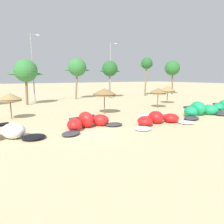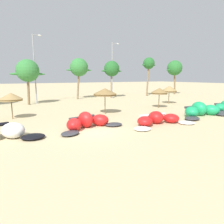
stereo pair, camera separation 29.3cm
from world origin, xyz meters
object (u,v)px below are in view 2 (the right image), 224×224
Objects in this scene: kite_left_of_center at (88,122)px; palm_left_of_gap at (28,71)px; palm_center_left at (79,68)px; palm_center_right at (112,69)px; beach_umbrella_middle at (105,92)px; palm_right_of_gap at (149,64)px; lamppost_west_center at (35,66)px; beach_umbrella_outermost at (169,89)px; kite_center at (158,119)px; beach_umbrella_near_palms at (159,91)px; palm_right at (175,68)px; kite_right_of_center at (201,111)px; lamppost_east_center at (113,68)px; beach_umbrella_near_van at (11,97)px.

kite_left_of_center is 0.87× the size of palm_left_of_gap.
palm_center_left is 1.05× the size of palm_center_right.
palm_center_right is at bearing 58.16° from beach_umbrella_middle.
lamppost_west_center is at bearing -175.37° from palm_right_of_gap.
beach_umbrella_outermost is 0.38× the size of palm_center_right.
lamppost_west_center is (-7.28, 20.28, 5.45)m from kite_center.
beach_umbrella_near_palms is 24.04m from palm_right.
lamppost_east_center reaches higher than kite_right_of_center.
beach_umbrella_middle is at bearing -121.84° from palm_center_right.
kite_right_of_center reaches higher than kite_left_of_center.
beach_umbrella_near_van is 0.31× the size of palm_right_of_gap.
beach_umbrella_near_palms is 19.45m from lamppost_west_center.
beach_umbrella_outermost is (4.60, 2.68, 0.02)m from beach_umbrella_near_palms.
palm_center_right reaches higher than kite_center.
palm_left_of_gap is at bearing -171.95° from lamppost_east_center.
palm_center_left reaches higher than palm_center_right.
lamppost_west_center reaches higher than palm_right_of_gap.
palm_right is (13.87, 12.18, 4.00)m from beach_umbrella_outermost.
kite_left_of_center is 37.89m from palm_right.
palm_right is at bearing 3.42° from lamppost_west_center.
palm_center_right is 9.65m from palm_right_of_gap.
beach_umbrella_near_van is at bearing 154.84° from kite_right_of_center.
kite_center is 0.95× the size of kite_right_of_center.
lamppost_west_center is at bearing 125.62° from kite_right_of_center.
lamppost_east_center is (9.57, 15.03, 3.45)m from beach_umbrella_middle.
palm_right is (25.29, 22.23, 5.94)m from kite_center.
palm_center_right is at bearing 127.93° from lamppost_east_center.
beach_umbrella_middle is at bearing -100.30° from palm_center_left.
beach_umbrella_near_van is at bearing 141.35° from kite_center.
palm_right_of_gap reaches higher than palm_center_right.
beach_umbrella_middle is 24.76m from palm_right_of_gap.
palm_center_right reaches higher than palm_left_of_gap.
palm_center_left is (12.67, 14.40, 3.74)m from beach_umbrella_near_van.
palm_left_of_gap reaches higher than beach_umbrella_middle.
palm_center_right is (6.43, -1.34, -0.19)m from palm_center_left.
beach_umbrella_middle is at bearing -122.49° from lamppost_east_center.
palm_right is at bearing 4.14° from palm_left_of_gap.
beach_umbrella_middle is 0.40× the size of palm_center_right.
palm_center_right reaches higher than beach_umbrella_outermost.
palm_center_left is at bearing 79.70° from beach_umbrella_middle.
palm_right is (18.47, 14.86, 4.02)m from beach_umbrella_near_palms.
kite_center is at bearing -132.78° from beach_umbrella_near_palms.
palm_left_of_gap is at bearing 97.40° from kite_left_of_center.
palm_right_of_gap is 0.78× the size of lamppost_east_center.
beach_umbrella_middle is (-1.83, 7.05, 2.12)m from kite_center.
lamppost_east_center is (-3.67, 12.03, 3.63)m from beach_umbrella_outermost.
lamppost_west_center reaches higher than palm_left_of_gap.
beach_umbrella_near_palms is 15.30m from palm_center_right.
palm_left_of_gap is (-2.32, 17.87, 4.65)m from kite_left_of_center.
beach_umbrella_near_palms is 0.37× the size of palm_center_right.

